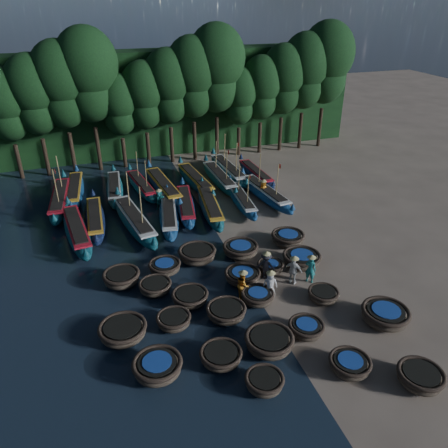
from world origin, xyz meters
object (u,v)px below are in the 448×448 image
object	(u,v)px
coracle_12	(226,311)
fisherman_5	(159,199)
coracle_4	(420,377)
long_boat_13	(163,187)
coracle_24	(288,238)
fisherman_3	(266,265)
long_boat_14	(195,180)
long_boat_15	(220,178)
long_boat_8	(265,193)
long_boat_3	(134,220)
long_boat_17	(256,174)
coracle_5	(158,367)
coracle_21	(165,267)
long_boat_1	(77,230)
fisherman_2	(243,284)
coracle_8	(306,328)
coracle_6	(221,356)
coracle_9	(385,315)
coracle_17	(243,276)
fisherman_0	(270,283)
coracle_19	(302,259)
coracle_3	(350,364)
coracle_10	(123,331)
long_boat_2	(95,219)
fisherman_6	(263,189)
long_boat_4	(169,215)
fisherman_4	(294,270)
coracle_11	(174,320)
coracle_15	(155,286)
coracle_18	(270,267)
coracle_13	(258,296)
coracle_23	(241,249)
coracle_2	(264,382)
long_boat_7	(241,200)
long_boat_11	(115,189)
long_boat_16	(229,170)
long_boat_6	(210,206)
coracle_16	(190,297)

from	to	relation	value
coracle_12	fisherman_5	distance (m)	13.67
coracle_4	long_boat_13	distance (m)	24.09
coracle_24	fisherman_3	xyz separation A→B (m)	(-2.92, -3.14, 0.43)
long_boat_14	long_boat_15	distance (m)	2.13
coracle_24	long_boat_8	size ratio (longest dim) A/B	0.27
long_boat_3	coracle_12	bearing A→B (deg)	-83.65
long_boat_17	coracle_5	bearing A→B (deg)	-124.73
long_boat_15	coracle_21	bearing A→B (deg)	-122.69
long_boat_1	fisherman_2	xyz separation A→B (m)	(8.48, -9.69, 0.32)
coracle_8	coracle_4	bearing A→B (deg)	-53.51
coracle_5	coracle_6	distance (m)	2.87
fisherman_2	coracle_9	bearing A→B (deg)	-113.21
coracle_24	coracle_17	bearing A→B (deg)	-144.77
long_boat_8	fisherman_0	size ratio (longest dim) A/B	4.50
coracle_19	long_boat_1	xyz separation A→B (m)	(-13.00, 7.84, 0.10)
coracle_3	coracle_10	world-z (taller)	coracle_10
coracle_5	coracle_9	distance (m)	11.60
long_boat_2	long_boat_3	xyz separation A→B (m)	(2.63, -1.26, 0.09)
coracle_9	long_boat_3	bearing A→B (deg)	127.33
long_boat_2	fisherman_3	size ratio (longest dim) A/B	4.05
long_boat_1	fisherman_6	size ratio (longest dim) A/B	4.59
long_boat_4	long_boat_14	bearing A→B (deg)	68.25
coracle_3	fisherman_4	bearing A→B (deg)	85.86
coracle_11	long_boat_17	size ratio (longest dim) A/B	0.24
coracle_19	coracle_3	bearing A→B (deg)	-102.44
coracle_9	fisherman_4	bearing A→B (deg)	123.49
coracle_15	coracle_18	size ratio (longest dim) A/B	1.00
coracle_17	long_boat_8	size ratio (longest dim) A/B	0.28
coracle_4	fisherman_5	xyz separation A→B (m)	(-7.42, 20.33, 0.42)
coracle_13	coracle_23	size ratio (longest dim) A/B	0.81
long_boat_8	long_boat_13	bearing A→B (deg)	146.51
coracle_2	long_boat_7	bearing A→B (deg)	73.08
long_boat_1	long_boat_13	distance (m)	8.90
long_boat_11	coracle_5	bearing A→B (deg)	-85.92
coracle_18	long_boat_8	distance (m)	10.30
coracle_17	long_boat_1	xyz separation A→B (m)	(-8.99, 8.30, 0.17)
long_boat_4	coracle_10	bearing A→B (deg)	-102.51
coracle_4	coracle_10	distance (m)	13.59
coracle_23	long_boat_8	world-z (taller)	long_boat_8
long_boat_7	long_boat_1	bearing A→B (deg)	-170.45
coracle_23	fisherman_5	bearing A→B (deg)	114.07
coracle_11	long_boat_2	bearing A→B (deg)	104.05
coracle_10	long_boat_1	xyz separation A→B (m)	(-1.85, 10.90, 0.13)
long_boat_14	long_boat_16	bearing A→B (deg)	15.28
coracle_4	coracle_9	size ratio (longest dim) A/B	0.73
coracle_10	coracle_23	world-z (taller)	same
coracle_4	long_boat_6	distance (m)	18.89
coracle_16	coracle_24	xyz separation A→B (m)	(7.71, 4.05, 0.07)
long_boat_17	fisherman_2	xyz separation A→B (m)	(-7.02, -15.70, 0.40)
coracle_23	coracle_17	bearing A→B (deg)	-107.48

